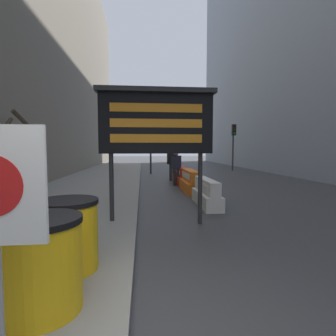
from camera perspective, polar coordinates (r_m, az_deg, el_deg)
bare_tree at (r=9.36m, az=-30.53°, el=3.62°), size 1.72×1.81×3.26m
barrel_drum_foreground at (r=2.98m, az=-25.93°, el=-18.32°), size 0.80×0.80×0.93m
barrel_drum_middle at (r=3.77m, az=-21.00°, el=-13.39°), size 0.80×0.80×0.93m
message_board at (r=5.82m, az=-2.55°, el=9.77°), size 2.60×0.36×3.01m
jersey_barrier_white at (r=8.00m, az=8.36°, el=-5.61°), size 0.51×2.03×0.81m
jersey_barrier_orange_near at (r=10.51m, az=4.93°, el=-3.10°), size 0.62×2.11×0.86m
jersey_barrier_red_striped at (r=12.95m, az=2.92°, el=-1.81°), size 0.64×2.05×0.81m
traffic_cone_near at (r=15.19m, az=3.20°, el=-0.86°), size 0.43×0.43×0.77m
traffic_light_near_curb at (r=17.84m, az=-3.80°, el=6.89°), size 0.28×0.44×3.50m
traffic_light_far_side at (r=21.00m, az=14.08°, el=6.53°), size 0.28×0.45×3.59m
pedestrian_worker at (r=14.06m, az=0.91°, el=1.63°), size 0.56×0.46×1.83m
pedestrian_passerby at (r=12.19m, az=1.79°, el=0.62°), size 0.49×0.45×1.61m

